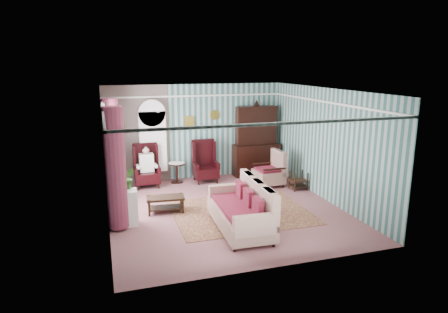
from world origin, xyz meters
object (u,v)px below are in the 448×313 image
object	(u,v)px
seated_woman	(147,167)
floral_armchair	(269,168)
wingback_left	(147,166)
wingback_right	(205,161)
sofa	(240,207)
coffee_table	(166,204)
bookcase	(153,146)
round_side_table	(177,173)
nest_table	(298,180)
plant_stand	(125,208)
dresser_hutch	(256,139)

from	to	relation	value
seated_woman	floral_armchair	bearing A→B (deg)	-15.58
wingback_left	floral_armchair	distance (m)	3.54
wingback_right	floral_armchair	world-z (taller)	wingback_right
sofa	coffee_table	xyz separation A→B (m)	(-1.36, 1.51, -0.33)
seated_woman	coffee_table	xyz separation A→B (m)	(0.18, -2.21, -0.40)
bookcase	floral_armchair	bearing A→B (deg)	-23.00
wingback_right	round_side_table	distance (m)	0.92
wingback_left	sofa	world-z (taller)	wingback_left
wingback_left	bookcase	bearing A→B (deg)	57.34
wingback_right	round_side_table	size ratio (longest dim) A/B	2.08
round_side_table	bookcase	bearing A→B (deg)	159.73
wingback_right	sofa	size ratio (longest dim) A/B	0.58
wingback_right	nest_table	world-z (taller)	wingback_right
round_side_table	nest_table	xyz separation A→B (m)	(3.17, -1.70, -0.03)
plant_stand	floral_armchair	bearing A→B (deg)	23.16
seated_woman	coffee_table	distance (m)	2.25
round_side_table	coffee_table	bearing A→B (deg)	-106.95
dresser_hutch	wingback_right	distance (m)	1.86
wingback_left	wingback_right	distance (m)	1.75
nest_table	sofa	distance (m)	3.34
wingback_right	seated_woman	bearing A→B (deg)	180.00
bookcase	plant_stand	distance (m)	3.39
dresser_hutch	seated_woman	xyz separation A→B (m)	(-3.50, -0.27, -0.59)
seated_woman	sofa	bearing A→B (deg)	-67.48
seated_woman	round_side_table	xyz separation A→B (m)	(0.90, 0.15, -0.29)
plant_stand	sofa	distance (m)	2.54
dresser_hutch	nest_table	distance (m)	2.11
dresser_hutch	floral_armchair	world-z (taller)	dresser_hutch
wingback_right	nest_table	distance (m)	2.81
wingback_left	wingback_right	world-z (taller)	same
dresser_hutch	round_side_table	bearing A→B (deg)	-177.36
plant_stand	coffee_table	size ratio (longest dim) A/B	0.89
bookcase	dresser_hutch	size ratio (longest dim) A/B	0.95
plant_stand	coffee_table	distance (m)	1.14
dresser_hutch	sofa	world-z (taller)	dresser_hutch
bookcase	wingback_left	world-z (taller)	bookcase
plant_stand	floral_armchair	distance (m)	4.58
wingback_left	seated_woman	bearing A→B (deg)	0.00
wingback_left	nest_table	world-z (taller)	wingback_left
wingback_right	coffee_table	distance (m)	2.74
wingback_left	seated_woman	size ratio (longest dim) A/B	1.06
bookcase	floral_armchair	size ratio (longest dim) A/B	2.05
dresser_hutch	plant_stand	size ratio (longest dim) A/B	2.95
wingback_left	coffee_table	xyz separation A→B (m)	(0.18, -2.21, -0.43)
floral_armchair	wingback_right	bearing A→B (deg)	56.38
plant_stand	floral_armchair	world-z (taller)	floral_armchair
wingback_right	plant_stand	distance (m)	3.76
bookcase	floral_armchair	world-z (taller)	bookcase
wingback_left	seated_woman	distance (m)	0.04
round_side_table	floral_armchair	bearing A→B (deg)	-23.69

